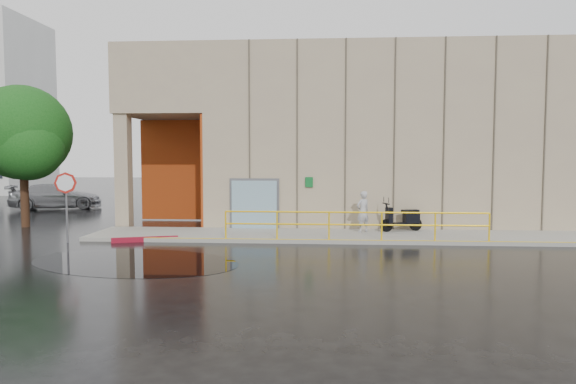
% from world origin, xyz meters
% --- Properties ---
extents(ground, '(120.00, 120.00, 0.00)m').
position_xyz_m(ground, '(0.00, 0.00, 0.00)').
color(ground, black).
rests_on(ground, ground).
extents(sidewalk, '(20.00, 3.00, 0.15)m').
position_xyz_m(sidewalk, '(4.00, 4.50, 0.07)').
color(sidewalk, gray).
rests_on(sidewalk, ground).
extents(building, '(20.00, 10.17, 8.00)m').
position_xyz_m(building, '(5.10, 10.98, 4.21)').
color(building, gray).
rests_on(building, ground).
extents(guardrail, '(9.56, 0.06, 1.03)m').
position_xyz_m(guardrail, '(4.25, 3.15, 0.68)').
color(guardrail, yellow).
rests_on(guardrail, sidewalk).
extents(person, '(0.72, 0.67, 1.64)m').
position_xyz_m(person, '(4.67, 5.09, 0.97)').
color(person, '#A3A3A7').
rests_on(person, sidewalk).
extents(scooter, '(1.85, 1.10, 1.39)m').
position_xyz_m(scooter, '(6.27, 5.43, 0.95)').
color(scooter, black).
rests_on(scooter, sidewalk).
extents(stop_sign, '(0.63, 0.52, 2.60)m').
position_xyz_m(stop_sign, '(-6.30, 2.68, 1.89)').
color(stop_sign, slate).
rests_on(stop_sign, ground).
extents(red_curb, '(2.35, 0.88, 0.18)m').
position_xyz_m(red_curb, '(-3.53, 3.10, 0.09)').
color(red_curb, maroon).
rests_on(red_curb, ground).
extents(puddle, '(7.31, 5.40, 0.01)m').
position_xyz_m(puddle, '(-2.61, -0.50, 0.00)').
color(puddle, black).
rests_on(puddle, ground).
extents(car_c, '(5.61, 3.74, 1.51)m').
position_xyz_m(car_c, '(-12.97, 14.38, 0.75)').
color(car_c, '#989A9F').
rests_on(car_c, ground).
extents(tree_near, '(4.20, 4.20, 6.33)m').
position_xyz_m(tree_near, '(-10.14, 6.55, 4.05)').
color(tree_near, black).
rests_on(tree_near, ground).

